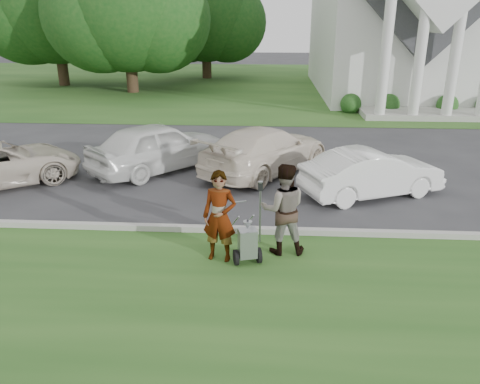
# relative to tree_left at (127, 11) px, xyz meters

# --- Properties ---
(ground) EXTENTS (120.00, 120.00, 0.00)m
(ground) POSITION_rel_tree_left_xyz_m (8.01, -21.99, -5.11)
(ground) COLOR #333335
(ground) RESTS_ON ground
(grass_strip) EXTENTS (80.00, 7.00, 0.01)m
(grass_strip) POSITION_rel_tree_left_xyz_m (8.01, -24.99, -5.11)
(grass_strip) COLOR #244D1A
(grass_strip) RESTS_ON ground
(church_lawn) EXTENTS (80.00, 30.00, 0.01)m
(church_lawn) POSITION_rel_tree_left_xyz_m (8.01, 5.01, -5.11)
(church_lawn) COLOR #244D1A
(church_lawn) RESTS_ON ground
(curb) EXTENTS (80.00, 0.18, 0.15)m
(curb) POSITION_rel_tree_left_xyz_m (8.01, -21.44, -5.04)
(curb) COLOR #9E9E93
(curb) RESTS_ON ground
(tree_left) EXTENTS (10.63, 8.40, 9.71)m
(tree_left) POSITION_rel_tree_left_xyz_m (0.00, 0.00, 0.00)
(tree_left) COLOR #332316
(tree_left) RESTS_ON ground
(tree_far) EXTENTS (11.64, 9.20, 10.73)m
(tree_far) POSITION_rel_tree_left_xyz_m (-6.00, 3.00, 0.58)
(tree_far) COLOR #332316
(tree_far) RESTS_ON ground
(tree_back) EXTENTS (9.61, 7.60, 8.89)m
(tree_back) POSITION_rel_tree_left_xyz_m (4.00, 8.00, -0.38)
(tree_back) COLOR #332316
(tree_back) RESTS_ON ground
(striping_cart) EXTENTS (0.73, 1.18, 1.03)m
(striping_cart) POSITION_rel_tree_left_xyz_m (8.80, -22.87, -4.67)
(striping_cart) COLOR black
(striping_cart) RESTS_ON ground
(person_left) EXTENTS (0.77, 0.57, 1.92)m
(person_left) POSITION_rel_tree_left_xyz_m (8.22, -22.73, -4.15)
(person_left) COLOR #999999
(person_left) RESTS_ON ground
(person_right) EXTENTS (1.02, 0.82, 1.98)m
(person_right) POSITION_rel_tree_left_xyz_m (9.52, -22.33, -4.12)
(person_right) COLOR #999999
(person_right) RESTS_ON ground
(parking_meter_near) EXTENTS (0.11, 0.09, 1.46)m
(parking_meter_near) POSITION_rel_tree_left_xyz_m (9.03, -21.91, -4.19)
(parking_meter_near) COLOR #93969B
(parking_meter_near) RESTS_ON ground
(car_b) EXTENTS (4.61, 4.74, 1.61)m
(car_b) POSITION_rel_tree_left_xyz_m (5.60, -16.76, -4.31)
(car_b) COLOR silver
(car_b) RESTS_ON ground
(car_c) EXTENTS (4.70, 5.34, 1.48)m
(car_c) POSITION_rel_tree_left_xyz_m (9.11, -16.74, -4.37)
(car_c) COLOR silver
(car_c) RESTS_ON ground
(car_d) EXTENTS (4.26, 2.87, 1.33)m
(car_d) POSITION_rel_tree_left_xyz_m (12.11, -18.73, -4.45)
(car_d) COLOR white
(car_d) RESTS_ON ground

